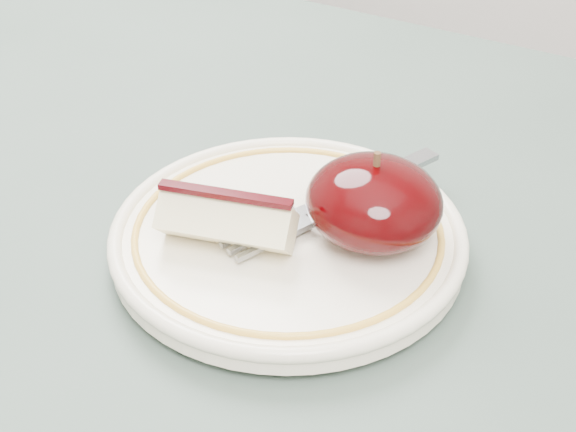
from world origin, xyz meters
The scene contains 4 objects.
plate centered at (0.02, 0.09, 0.76)m, with size 0.21×0.21×0.02m.
apple_half centered at (0.06, 0.10, 0.79)m, with size 0.08×0.07×0.06m.
apple_wedge centered at (-0.01, 0.06, 0.79)m, with size 0.08×0.05×0.04m.
fork centered at (0.03, 0.12, 0.77)m, with size 0.08×0.16×0.00m.
Camera 1 is at (0.21, -0.24, 1.05)m, focal length 50.00 mm.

